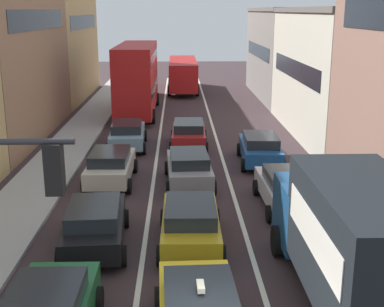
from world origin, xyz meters
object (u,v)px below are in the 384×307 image
at_px(removalist_box_truck, 351,236).
at_px(wagon_right_lane_far, 260,148).
at_px(sedan_left_lane_third, 111,165).
at_px(bus_mid_queue_primary, 137,76).
at_px(wagon_left_lane_second, 95,224).
at_px(bus_far_queue_secondary, 183,72).
at_px(hatchback_centre_lane_third, 189,167).
at_px(coupe_centre_lane_fourth, 189,133).
at_px(sedan_left_lane_fourth, 127,134).
at_px(sedan_right_lane_behind_truck, 287,188).
at_px(sedan_centre_lane_second, 190,222).

relative_size(removalist_box_truck, wagon_right_lane_far, 1.76).
distance_m(sedan_left_lane_third, bus_mid_queue_primary, 15.81).
relative_size(wagon_left_lane_second, bus_far_queue_secondary, 0.42).
height_order(hatchback_centre_lane_third, coupe_centre_lane_fourth, same).
relative_size(sedan_left_lane_third, bus_far_queue_secondary, 0.41).
relative_size(coupe_centre_lane_fourth, wagon_right_lane_far, 0.99).
height_order(hatchback_centre_lane_third, bus_mid_queue_primary, bus_mid_queue_primary).
xyz_separation_m(wagon_left_lane_second, sedan_left_lane_fourth, (-0.12, 12.58, 0.00)).
relative_size(wagon_left_lane_second, sedan_right_lane_behind_truck, 1.02).
xyz_separation_m(removalist_box_truck, sedan_right_lane_behind_truck, (-0.11, 6.98, -1.18)).
bearing_deg(bus_far_queue_secondary, removalist_box_truck, -174.41).
relative_size(sedan_centre_lane_second, sedan_left_lane_fourth, 0.99).
relative_size(sedan_centre_lane_second, sedan_left_lane_third, 1.00).
distance_m(coupe_centre_lane_fourth, sedan_right_lane_behind_truck, 10.05).
relative_size(removalist_box_truck, sedan_left_lane_fourth, 1.77).
xyz_separation_m(removalist_box_truck, coupe_centre_lane_fourth, (-3.69, 16.37, -1.18)).
bearing_deg(hatchback_centre_lane_third, bus_mid_queue_primary, 9.40).
bearing_deg(removalist_box_truck, bus_mid_queue_primary, 15.48).
xyz_separation_m(sedan_centre_lane_second, bus_mid_queue_primary, (-3.31, 22.17, 2.03)).
height_order(wagon_left_lane_second, hatchback_centre_lane_third, same).
xyz_separation_m(sedan_left_lane_fourth, bus_mid_queue_primary, (-0.12, 9.62, 2.03)).
distance_m(sedan_left_lane_fourth, bus_far_queue_secondary, 21.51).
bearing_deg(coupe_centre_lane_fourth, sedan_left_lane_third, 151.02).
distance_m(sedan_right_lane_behind_truck, bus_mid_queue_primary, 20.32).
bearing_deg(sedan_left_lane_fourth, bus_far_queue_secondary, -10.96).
bearing_deg(sedan_left_lane_third, hatchback_centre_lane_third, -95.47).
distance_m(removalist_box_truck, sedan_left_lane_third, 12.60).
bearing_deg(sedan_left_lane_fourth, coupe_centre_lane_fourth, -90.98).
xyz_separation_m(sedan_right_lane_behind_truck, bus_mid_queue_primary, (-7.10, 18.93, 2.03)).
distance_m(coupe_centre_lane_fourth, bus_mid_queue_primary, 10.38).
relative_size(hatchback_centre_lane_third, wagon_right_lane_far, 1.00).
bearing_deg(sedan_centre_lane_second, sedan_left_lane_fourth, 14.91).
relative_size(sedan_left_lane_fourth, sedan_right_lane_behind_truck, 1.01).
height_order(wagon_left_lane_second, sedan_left_lane_fourth, same).
height_order(hatchback_centre_lane_third, sedan_right_lane_behind_truck, same).
distance_m(sedan_left_lane_third, coupe_centre_lane_fourth, 7.10).
xyz_separation_m(removalist_box_truck, sedan_left_lane_fourth, (-7.08, 16.30, -1.18)).
distance_m(wagon_left_lane_second, wagon_right_lane_far, 11.51).
height_order(coupe_centre_lane_fourth, bus_far_queue_secondary, bus_far_queue_secondary).
distance_m(sedan_centre_lane_second, wagon_right_lane_far, 10.00).
distance_m(coupe_centre_lane_fourth, wagon_right_lane_far, 4.82).
bearing_deg(wagon_right_lane_far, wagon_left_lane_second, 146.35).
xyz_separation_m(sedan_centre_lane_second, sedan_right_lane_behind_truck, (3.79, 3.23, 0.00)).
relative_size(coupe_centre_lane_fourth, bus_mid_queue_primary, 0.41).
bearing_deg(wagon_right_lane_far, sedan_left_lane_fourth, 66.95).
xyz_separation_m(coupe_centre_lane_fourth, bus_far_queue_secondary, (-0.10, 21.17, 0.96)).
relative_size(sedan_centre_lane_second, sedan_right_lane_behind_truck, 1.00).
xyz_separation_m(sedan_left_lane_fourth, sedan_right_lane_behind_truck, (6.98, -9.32, 0.00)).
bearing_deg(coupe_centre_lane_fourth, hatchback_centre_lane_third, -179.86).
height_order(sedan_centre_lane_second, sedan_right_lane_behind_truck, same).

